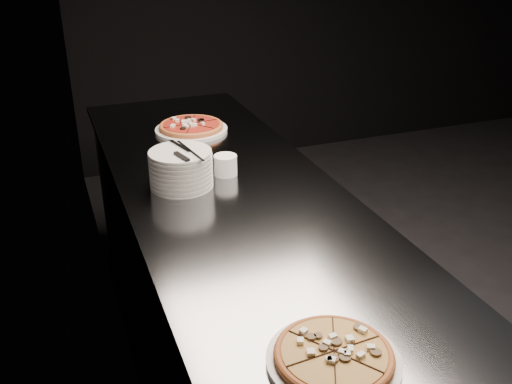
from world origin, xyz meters
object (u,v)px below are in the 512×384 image
object	(u,v)px
counter	(238,305)
plate_stack	(181,169)
pizza_tomato	(191,127)
pizza_mushroom	(334,357)
cutlery	(184,152)
ramekin	(225,165)

from	to	relation	value
counter	plate_stack	distance (m)	0.56
pizza_tomato	plate_stack	world-z (taller)	plate_stack
pizza_mushroom	cutlery	bearing A→B (deg)	94.06
pizza_mushroom	plate_stack	size ratio (longest dim) A/B	1.32
ramekin	pizza_tomato	bearing A→B (deg)	89.30
pizza_mushroom	cutlery	world-z (taller)	cutlery
cutlery	ramekin	distance (m)	0.20
plate_stack	pizza_tomato	bearing A→B (deg)	71.61
pizza_tomato	counter	bearing A→B (deg)	-92.17
pizza_tomato	ramekin	bearing A→B (deg)	-90.70
pizza_mushroom	cutlery	xyz separation A→B (m)	(-0.07, 0.97, 0.12)
ramekin	pizza_mushroom	bearing A→B (deg)	-95.44
pizza_mushroom	pizza_tomato	xyz separation A→B (m)	(0.10, 1.53, 0.00)
pizza_mushroom	plate_stack	bearing A→B (deg)	94.49
pizza_tomato	cutlery	size ratio (longest dim) A/B	1.36
pizza_mushroom	counter	bearing A→B (deg)	84.76
pizza_tomato	plate_stack	bearing A→B (deg)	-108.39
plate_stack	counter	bearing A→B (deg)	-41.61
counter	ramekin	bearing A→B (deg)	83.64
pizza_mushroom	pizza_tomato	size ratio (longest dim) A/B	0.90
pizza_tomato	pizza_mushroom	bearing A→B (deg)	-93.88
counter	pizza_tomato	xyz separation A→B (m)	(0.03, 0.68, 0.48)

